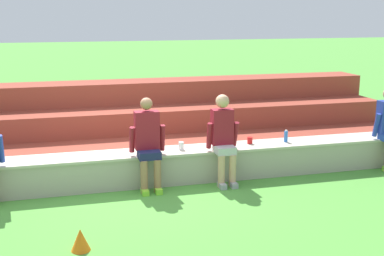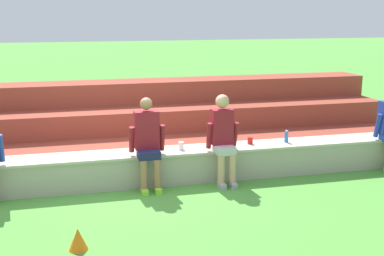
{
  "view_description": "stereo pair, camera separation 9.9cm",
  "coord_description": "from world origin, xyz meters",
  "px_view_note": "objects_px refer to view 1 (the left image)",
  "views": [
    {
      "loc": [
        -1.05,
        -7.5,
        2.71
      ],
      "look_at": [
        1.02,
        0.28,
        0.87
      ],
      "focal_mm": 47.84,
      "sensor_mm": 36.0,
      "label": 1
    },
    {
      "loc": [
        -0.95,
        -7.52,
        2.71
      ],
      "look_at": [
        1.02,
        0.28,
        0.87
      ],
      "focal_mm": 47.84,
      "sensor_mm": 36.0,
      "label": 2
    }
  ],
  "objects_px": {
    "water_bottle_near_right": "(286,136)",
    "plastic_cup_middle": "(181,146)",
    "plastic_cup_right_end": "(250,140)",
    "sports_cone": "(80,240)",
    "person_center": "(223,137)",
    "person_left_of_center": "(148,141)"
  },
  "relations": [
    {
      "from": "person_left_of_center",
      "to": "sports_cone",
      "type": "bearing_deg",
      "value": -121.04
    },
    {
      "from": "person_left_of_center",
      "to": "plastic_cup_right_end",
      "type": "xyz_separation_m",
      "value": [
        1.8,
        0.32,
        -0.18
      ]
    },
    {
      "from": "plastic_cup_right_end",
      "to": "plastic_cup_middle",
      "type": "relative_size",
      "value": 0.88
    },
    {
      "from": "water_bottle_near_right",
      "to": "plastic_cup_middle",
      "type": "relative_size",
      "value": 1.62
    },
    {
      "from": "person_center",
      "to": "plastic_cup_right_end",
      "type": "relative_size",
      "value": 12.63
    },
    {
      "from": "person_center",
      "to": "water_bottle_near_right",
      "type": "bearing_deg",
      "value": 14.27
    },
    {
      "from": "water_bottle_near_right",
      "to": "sports_cone",
      "type": "height_order",
      "value": "water_bottle_near_right"
    },
    {
      "from": "water_bottle_near_right",
      "to": "sports_cone",
      "type": "xyz_separation_m",
      "value": [
        -3.58,
        -2.17,
        -0.49
      ]
    },
    {
      "from": "person_left_of_center",
      "to": "plastic_cup_right_end",
      "type": "height_order",
      "value": "person_left_of_center"
    },
    {
      "from": "person_left_of_center",
      "to": "sports_cone",
      "type": "distance_m",
      "value": 2.3
    },
    {
      "from": "plastic_cup_right_end",
      "to": "plastic_cup_middle",
      "type": "distance_m",
      "value": 1.22
    },
    {
      "from": "sports_cone",
      "to": "person_center",
      "type": "bearing_deg",
      "value": 38.36
    },
    {
      "from": "person_center",
      "to": "plastic_cup_right_end",
      "type": "height_order",
      "value": "person_center"
    },
    {
      "from": "person_center",
      "to": "plastic_cup_middle",
      "type": "height_order",
      "value": "person_center"
    },
    {
      "from": "plastic_cup_right_end",
      "to": "sports_cone",
      "type": "xyz_separation_m",
      "value": [
        -2.94,
        -2.21,
        -0.45
      ]
    },
    {
      "from": "water_bottle_near_right",
      "to": "plastic_cup_right_end",
      "type": "relative_size",
      "value": 1.85
    },
    {
      "from": "person_left_of_center",
      "to": "water_bottle_near_right",
      "type": "distance_m",
      "value": 2.46
    },
    {
      "from": "water_bottle_near_right",
      "to": "plastic_cup_middle",
      "type": "xyz_separation_m",
      "value": [
        -1.85,
        -0.03,
        -0.03
      ]
    },
    {
      "from": "plastic_cup_middle",
      "to": "sports_cone",
      "type": "relative_size",
      "value": 0.49
    },
    {
      "from": "person_left_of_center",
      "to": "plastic_cup_right_end",
      "type": "distance_m",
      "value": 1.84
    },
    {
      "from": "plastic_cup_right_end",
      "to": "sports_cone",
      "type": "height_order",
      "value": "plastic_cup_right_end"
    },
    {
      "from": "person_center",
      "to": "plastic_cup_right_end",
      "type": "xyz_separation_m",
      "value": [
        0.59,
        0.36,
        -0.19
      ]
    }
  ]
}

